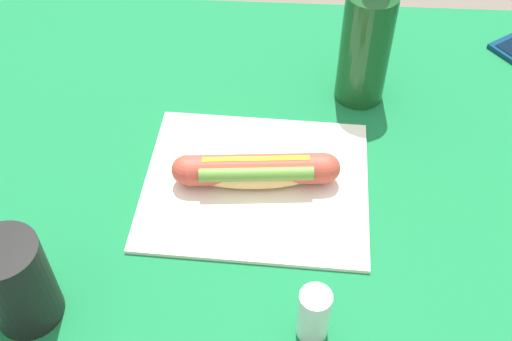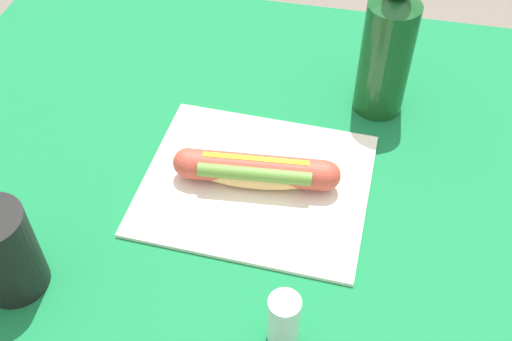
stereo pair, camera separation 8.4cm
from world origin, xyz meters
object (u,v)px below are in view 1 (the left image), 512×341
Objects in this scene: soda_bottle at (366,41)px; salt_shaker at (314,314)px; hot_dog at (256,171)px; drinking_cup at (17,283)px.

soda_bottle reaches higher than salt_shaker.
soda_bottle is 0.43m from salt_shaker.
hot_dog is 0.33m from drinking_cup.
drinking_cup is at bearing 40.26° from hot_dog.
drinking_cup reaches higher than salt_shaker.
salt_shaker is at bearing 109.55° from hot_dog.
soda_bottle is at bearing -126.45° from hot_dog.
salt_shaker is (-0.33, 0.01, -0.02)m from drinking_cup.
soda_bottle is 1.90× the size of drinking_cup.
hot_dog is at bearing 53.55° from soda_bottle.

